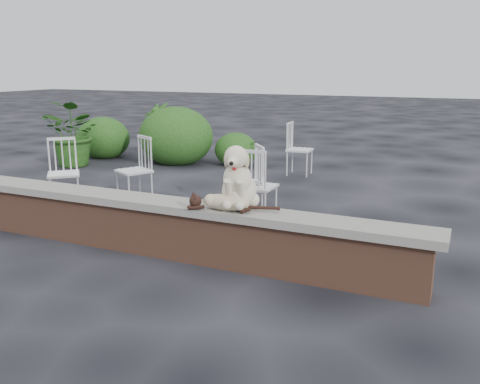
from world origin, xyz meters
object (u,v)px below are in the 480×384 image
at_px(chair_e, 300,149).
at_px(potted_plant_a, 75,133).
at_px(chair_b, 134,170).
at_px(chair_d, 245,182).
at_px(chair_c, 258,185).
at_px(cat, 225,201).
at_px(chair_a, 63,173).
at_px(dog, 239,175).
at_px(potted_plant_b, 157,131).

xyz_separation_m(chair_e, potted_plant_a, (-4.25, -1.00, 0.18)).
xyz_separation_m(chair_b, chair_d, (1.78, -0.10, 0.00)).
height_order(chair_e, chair_c, same).
bearing_deg(chair_b, cat, -10.06).
height_order(chair_a, potted_plant_a, potted_plant_a).
xyz_separation_m(dog, chair_c, (-0.39, 1.40, -0.43)).
bearing_deg(chair_b, chair_d, 23.70).
relative_size(chair_b, potted_plant_a, 0.73).
bearing_deg(potted_plant_b, chair_b, -61.91).
bearing_deg(chair_a, potted_plant_a, 86.79).
distance_m(cat, chair_c, 1.60).
distance_m(chair_e, potted_plant_b, 3.30).
bearing_deg(dog, potted_plant_a, 135.33).
relative_size(chair_a, chair_d, 1.00).
relative_size(chair_b, chair_c, 1.00).
distance_m(chair_d, chair_c, 0.22).
distance_m(chair_b, chair_d, 1.78).
relative_size(dog, chair_d, 0.67).
height_order(chair_b, chair_d, same).
height_order(dog, chair_d, dog).
bearing_deg(potted_plant_b, chair_c, -42.33).
height_order(chair_c, potted_plant_b, potted_plant_b).
bearing_deg(chair_e, dog, -173.02).
bearing_deg(cat, chair_c, 90.33).
height_order(chair_b, potted_plant_a, potted_plant_a).
bearing_deg(chair_e, chair_d, -179.34).
distance_m(chair_a, chair_c, 2.79).
bearing_deg(chair_d, potted_plant_b, -171.29).
bearing_deg(cat, dog, 51.00).
bearing_deg(chair_c, potted_plant_a, -21.95).
bearing_deg(potted_plant_b, chair_a, -76.05).
distance_m(chair_b, chair_e, 3.22).
bearing_deg(chair_b, potted_plant_a, 172.88).
height_order(cat, chair_a, chair_a).
height_order(chair_a, chair_d, same).
xyz_separation_m(dog, chair_d, (-0.60, 1.48, -0.43)).
xyz_separation_m(chair_d, chair_e, (-0.21, 2.90, 0.00)).
bearing_deg(chair_d, chair_b, -131.07).
bearing_deg(potted_plant_a, chair_b, -33.96).
height_order(dog, chair_b, dog).
height_order(chair_b, chair_c, same).
bearing_deg(chair_b, potted_plant_b, 144.92).
xyz_separation_m(chair_c, potted_plant_b, (-3.69, 3.36, 0.11)).
bearing_deg(dog, cat, -129.00).
distance_m(chair_e, potted_plant_a, 4.37).
distance_m(chair_c, potted_plant_a, 5.07).
bearing_deg(chair_a, cat, -62.46).
bearing_deg(chair_a, potted_plant_b, 62.00).
relative_size(chair_d, chair_e, 1.00).
bearing_deg(chair_b, chair_a, -116.09).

